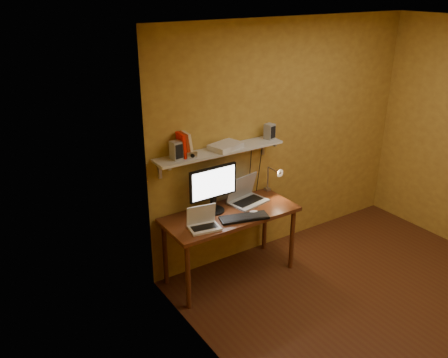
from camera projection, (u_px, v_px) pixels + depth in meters
room at (404, 185)px, 4.09m from camera, size 3.44×3.24×2.64m
desk at (230, 220)px, 4.85m from camera, size 1.40×0.60×0.75m
wall_shelf at (220, 151)px, 4.73m from camera, size 1.40×0.25×0.21m
monitor at (213, 187)px, 4.75m from camera, size 0.53×0.23×0.48m
laptop at (245, 195)px, 5.03m from camera, size 0.44×0.35×0.29m
netbook at (203, 222)px, 4.51m from camera, size 0.32×0.25×0.22m
keyboard at (244, 218)px, 4.69m from camera, size 0.51×0.29×0.03m
mouse at (254, 212)px, 4.79m from camera, size 0.11×0.09×0.03m
desk_lamp at (274, 176)px, 5.16m from camera, size 0.09×0.23×0.38m
speaker_left at (176, 150)px, 4.44m from camera, size 0.11×0.11×0.18m
speaker_right at (270, 131)px, 5.01m from camera, size 0.11×0.11×0.16m
books at (184, 145)px, 4.50m from camera, size 0.12×0.16×0.24m
shelf_camera at (192, 155)px, 4.48m from camera, size 0.11×0.05×0.06m
router at (226, 146)px, 4.74m from camera, size 0.37×0.29×0.05m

